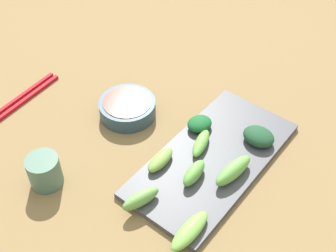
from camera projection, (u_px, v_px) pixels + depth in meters
The scene contains 13 objects.
tabletop at pixel (166, 143), 0.90m from camera, with size 2.10×2.10×0.02m, color olive.
sauce_bowl at pixel (127, 107), 0.93m from camera, with size 0.12×0.12×0.04m.
serving_plate at pixel (213, 159), 0.85m from camera, with size 0.18×0.36×0.01m, color #47494F.
broccoli_leafy_0 at pixel (259, 136), 0.87m from camera, with size 0.06×0.05×0.03m, color #1C4529.
broccoli_stalk_1 at pixel (141, 199), 0.76m from camera, with size 0.02×0.07×0.03m, color #6BA34B.
broccoli_stalk_2 at pixel (233, 171), 0.80m from camera, with size 0.03×0.09×0.03m, color #66AC4A.
broccoli_leafy_3 at pixel (200, 124), 0.89m from camera, with size 0.04×0.05×0.02m, color #185B2A.
broccoli_stalk_4 at pixel (190, 231), 0.72m from camera, with size 0.03×0.09×0.02m, color #73B148.
broccoli_stalk_5 at pixel (160, 160), 0.83m from camera, with size 0.03×0.07×0.02m, color #76A144.
broccoli_stalk_6 at pixel (194, 173), 0.80m from camera, with size 0.03×0.07×0.03m, color #64A947.
broccoli_stalk_7 at pixel (201, 143), 0.86m from camera, with size 0.02×0.07×0.02m, color #68A843.
chopsticks at pixel (17, 103), 0.97m from camera, with size 0.04×0.23×0.01m.
tea_cup at pixel (45, 171), 0.80m from camera, with size 0.06×0.06×0.06m, color #4D6E5F.
Camera 1 is at (0.38, -0.48, 0.67)m, focal length 47.18 mm.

